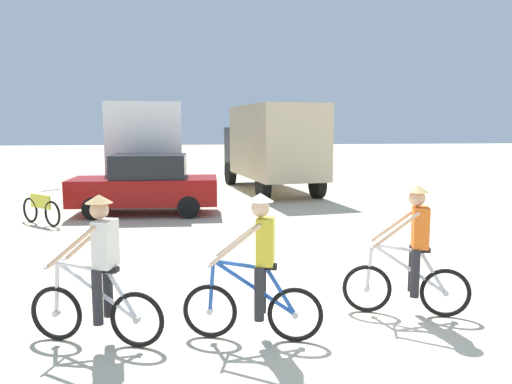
{
  "coord_description": "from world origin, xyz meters",
  "views": [
    {
      "loc": [
        -1.5,
        -7.03,
        2.62
      ],
      "look_at": [
        -0.22,
        4.36,
        1.1
      ],
      "focal_mm": 35.68,
      "sensor_mm": 36.0,
      "label": 1
    }
  ],
  "objects_px": {
    "box_truck_avon_van": "(146,145)",
    "sedan_parked": "(146,184)",
    "box_truck_tan_camper": "(271,144)",
    "cyclist_cowboy_hat": "(257,273)",
    "cyclist_orange_shirt": "(99,276)",
    "bicycle_spare": "(41,210)",
    "cyclist_near_camera": "(411,255)"
  },
  "relations": [
    {
      "from": "cyclist_cowboy_hat",
      "to": "box_truck_tan_camper",
      "type": "bearing_deg",
      "value": 81.17
    },
    {
      "from": "box_truck_avon_van",
      "to": "sedan_parked",
      "type": "height_order",
      "value": "box_truck_avon_van"
    },
    {
      "from": "box_truck_tan_camper",
      "to": "cyclist_cowboy_hat",
      "type": "distance_m",
      "value": 14.09
    },
    {
      "from": "box_truck_tan_camper",
      "to": "sedan_parked",
      "type": "xyz_separation_m",
      "value": [
        -4.38,
        -4.76,
        -0.99
      ]
    },
    {
      "from": "box_truck_tan_camper",
      "to": "bicycle_spare",
      "type": "relative_size",
      "value": 5.38
    },
    {
      "from": "box_truck_avon_van",
      "to": "cyclist_cowboy_hat",
      "type": "xyz_separation_m",
      "value": [
        2.65,
        -13.63,
        -1.03
      ]
    },
    {
      "from": "sedan_parked",
      "to": "cyclist_near_camera",
      "type": "distance_m",
      "value": 9.62
    },
    {
      "from": "box_truck_avon_van",
      "to": "box_truck_tan_camper",
      "type": "distance_m",
      "value": 4.81
    },
    {
      "from": "sedan_parked",
      "to": "cyclist_cowboy_hat",
      "type": "bearing_deg",
      "value": -76.29
    },
    {
      "from": "box_truck_tan_camper",
      "to": "cyclist_near_camera",
      "type": "bearing_deg",
      "value": -89.82
    },
    {
      "from": "cyclist_near_camera",
      "to": "sedan_parked",
      "type": "bearing_deg",
      "value": 117.39
    },
    {
      "from": "box_truck_avon_van",
      "to": "bicycle_spare",
      "type": "xyz_separation_m",
      "value": [
        -2.18,
        -5.8,
        -1.48
      ]
    },
    {
      "from": "cyclist_cowboy_hat",
      "to": "cyclist_near_camera",
      "type": "relative_size",
      "value": 1.0
    },
    {
      "from": "box_truck_tan_camper",
      "to": "bicycle_spare",
      "type": "distance_m",
      "value": 9.36
    },
    {
      "from": "box_truck_avon_van",
      "to": "cyclist_near_camera",
      "type": "bearing_deg",
      "value": -69.62
    },
    {
      "from": "cyclist_orange_shirt",
      "to": "cyclist_near_camera",
      "type": "bearing_deg",
      "value": 6.97
    },
    {
      "from": "cyclist_cowboy_hat",
      "to": "box_truck_avon_van",
      "type": "bearing_deg",
      "value": 100.99
    },
    {
      "from": "box_truck_avon_van",
      "to": "cyclist_orange_shirt",
      "type": "distance_m",
      "value": 13.6
    },
    {
      "from": "cyclist_orange_shirt",
      "to": "cyclist_cowboy_hat",
      "type": "relative_size",
      "value": 1.0
    },
    {
      "from": "box_truck_avon_van",
      "to": "cyclist_orange_shirt",
      "type": "xyz_separation_m",
      "value": [
        0.77,
        -13.54,
        -1.03
      ]
    },
    {
      "from": "bicycle_spare",
      "to": "box_truck_tan_camper",
      "type": "bearing_deg",
      "value": 40.92
    },
    {
      "from": "cyclist_orange_shirt",
      "to": "bicycle_spare",
      "type": "relative_size",
      "value": 1.39
    },
    {
      "from": "bicycle_spare",
      "to": "cyclist_orange_shirt",
      "type": "bearing_deg",
      "value": -69.12
    },
    {
      "from": "box_truck_avon_van",
      "to": "box_truck_tan_camper",
      "type": "xyz_separation_m",
      "value": [
        4.8,
        0.25,
        0.0
      ]
    },
    {
      "from": "box_truck_tan_camper",
      "to": "box_truck_avon_van",
      "type": "bearing_deg",
      "value": -176.98
    },
    {
      "from": "sedan_parked",
      "to": "bicycle_spare",
      "type": "xyz_separation_m",
      "value": [
        -2.6,
        -1.3,
        -0.48
      ]
    },
    {
      "from": "box_truck_avon_van",
      "to": "bicycle_spare",
      "type": "relative_size",
      "value": 5.27
    },
    {
      "from": "box_truck_avon_van",
      "to": "cyclist_cowboy_hat",
      "type": "relative_size",
      "value": 3.79
    },
    {
      "from": "box_truck_avon_van",
      "to": "cyclist_orange_shirt",
      "type": "height_order",
      "value": "box_truck_avon_van"
    },
    {
      "from": "sedan_parked",
      "to": "cyclist_orange_shirt",
      "type": "distance_m",
      "value": 9.04
    },
    {
      "from": "cyclist_near_camera",
      "to": "bicycle_spare",
      "type": "relative_size",
      "value": 1.39
    },
    {
      "from": "sedan_parked",
      "to": "cyclist_cowboy_hat",
      "type": "xyz_separation_m",
      "value": [
        2.23,
        -9.13,
        -0.04
      ]
    }
  ]
}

